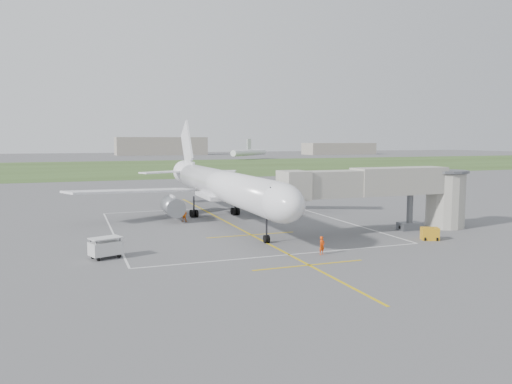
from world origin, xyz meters
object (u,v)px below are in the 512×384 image
object	(u,v)px
airliner	(223,186)
jet_bridge	(394,189)
ramp_worker_wing	(184,215)
ramp_worker_nose	(322,245)
gpu_unit	(430,234)
baggage_cart	(106,248)

from	to	relation	value
airliner	jet_bridge	distance (m)	21.22
jet_bridge	ramp_worker_wing	world-z (taller)	jet_bridge
ramp_worker_nose	gpu_unit	bearing A→B (deg)	-9.75
airliner	jet_bridge	xyz separation A→B (m)	(15.72, -14.25, 0.35)
baggage_cart	ramp_worker_wing	bearing A→B (deg)	37.40
airliner	ramp_worker_wing	xyz separation A→B (m)	(-4.92, 0.62, -3.50)
baggage_cart	gpu_unit	bearing A→B (deg)	-26.67
gpu_unit	ramp_worker_nose	world-z (taller)	ramp_worker_nose
airliner	ramp_worker_nose	bearing A→B (deg)	-82.64
ramp_worker_nose	jet_bridge	bearing A→B (deg)	11.98
gpu_unit	ramp_worker_nose	size ratio (longest dim) A/B	1.23
airliner	ramp_worker_wing	distance (m)	6.07
jet_bridge	baggage_cart	distance (m)	31.55
jet_bridge	ramp_worker_nose	bearing A→B (deg)	-150.03
jet_bridge	baggage_cart	xyz separation A→B (m)	(-31.25, -2.09, -3.81)
ramp_worker_wing	ramp_worker_nose	bearing A→B (deg)	140.82
airliner	ramp_worker_nose	xyz separation A→B (m)	(2.80, -21.70, -3.57)
jet_bridge	gpu_unit	bearing A→B (deg)	-83.54
airliner	gpu_unit	distance (m)	25.90
baggage_cart	ramp_worker_nose	xyz separation A→B (m)	(18.33, -5.36, -0.11)
airliner	jet_bridge	world-z (taller)	airliner
gpu_unit	ramp_worker_nose	distance (m)	13.68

